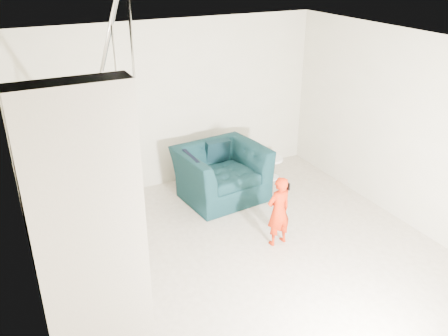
% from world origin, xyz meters
% --- Properties ---
extents(floor, '(5.50, 5.50, 0.00)m').
position_xyz_m(floor, '(0.00, 0.00, 0.00)').
color(floor, gray).
rests_on(floor, ground).
extents(ceiling, '(5.50, 5.50, 0.00)m').
position_xyz_m(ceiling, '(0.00, 0.00, 2.70)').
color(ceiling, silver).
rests_on(ceiling, back_wall).
extents(back_wall, '(5.00, 0.00, 5.00)m').
position_xyz_m(back_wall, '(0.00, 2.75, 1.35)').
color(back_wall, '#BEB69B').
rests_on(back_wall, floor).
extents(left_wall, '(0.00, 5.50, 5.50)m').
position_xyz_m(left_wall, '(-2.50, 0.00, 1.35)').
color(left_wall, '#BEB69B').
rests_on(left_wall, floor).
extents(right_wall, '(0.00, 5.50, 5.50)m').
position_xyz_m(right_wall, '(2.50, 0.00, 1.35)').
color(right_wall, '#BEB69B').
rests_on(right_wall, floor).
extents(armchair, '(1.40, 1.25, 0.84)m').
position_xyz_m(armchair, '(0.44, 1.88, 0.42)').
color(armchair, black).
rests_on(armchair, floor).
extents(toddler, '(0.38, 0.27, 0.99)m').
position_xyz_m(toddler, '(0.53, 0.35, 0.50)').
color(toddler, '#A20A05').
rests_on(toddler, floor).
extents(side_table, '(0.38, 0.38, 0.38)m').
position_xyz_m(side_table, '(1.52, 2.10, 0.26)').
color(side_table, white).
rests_on(side_table, floor).
extents(staircase, '(1.02, 3.03, 3.62)m').
position_xyz_m(staircase, '(-2.00, 0.55, 0.95)').
color(staircase, '#ADA089').
rests_on(staircase, floor).
extents(cushion, '(0.40, 0.19, 0.40)m').
position_xyz_m(cushion, '(0.53, 2.20, 0.66)').
color(cushion, black).
rests_on(cushion, armchair).
extents(throw, '(0.06, 0.56, 0.63)m').
position_xyz_m(throw, '(-0.09, 1.83, 0.53)').
color(throw, black).
rests_on(throw, armchair).
extents(phone, '(0.03, 0.05, 0.10)m').
position_xyz_m(phone, '(0.63, 0.30, 0.86)').
color(phone, black).
rests_on(phone, toddler).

